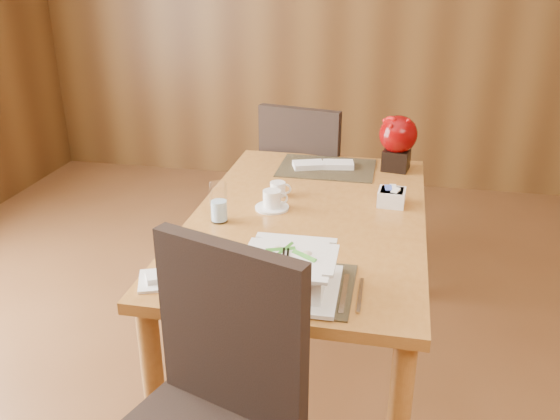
% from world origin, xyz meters
% --- Properties ---
extents(dining_table, '(0.90, 1.50, 0.75)m').
position_xyz_m(dining_table, '(0.00, 0.60, 0.65)').
color(dining_table, '#AB6F2F').
rests_on(dining_table, ground).
extents(placemat_near, '(0.45, 0.33, 0.01)m').
position_xyz_m(placemat_near, '(0.00, 0.05, 0.75)').
color(placemat_near, black).
rests_on(placemat_near, dining_table).
extents(placemat_far, '(0.45, 0.33, 0.01)m').
position_xyz_m(placemat_far, '(0.00, 1.15, 0.75)').
color(placemat_far, black).
rests_on(placemat_far, dining_table).
extents(soup_setting, '(0.31, 0.31, 0.12)m').
position_xyz_m(soup_setting, '(0.03, 0.03, 0.81)').
color(soup_setting, white).
rests_on(soup_setting, dining_table).
extents(coffee_cup, '(0.14, 0.14, 0.08)m').
position_xyz_m(coffee_cup, '(-0.15, 0.63, 0.78)').
color(coffee_cup, white).
rests_on(coffee_cup, dining_table).
extents(water_glass, '(0.08, 0.08, 0.15)m').
position_xyz_m(water_glass, '(-0.32, 0.47, 0.83)').
color(water_glass, white).
rests_on(water_glass, dining_table).
extents(creamer_jug, '(0.09, 0.09, 0.06)m').
position_xyz_m(creamer_jug, '(-0.16, 0.77, 0.78)').
color(creamer_jug, white).
rests_on(creamer_jug, dining_table).
extents(sugar_caddy, '(0.11, 0.11, 0.06)m').
position_xyz_m(sugar_caddy, '(0.31, 0.77, 0.78)').
color(sugar_caddy, white).
rests_on(sugar_caddy, dining_table).
extents(berry_decor, '(0.18, 0.18, 0.26)m').
position_xyz_m(berry_decor, '(0.32, 1.20, 0.90)').
color(berry_decor, black).
rests_on(berry_decor, dining_table).
extents(napkins_far, '(0.30, 0.17, 0.03)m').
position_xyz_m(napkins_far, '(-0.01, 1.15, 0.77)').
color(napkins_far, silver).
rests_on(napkins_far, dining_table).
extents(bread_plate, '(0.18, 0.18, 0.01)m').
position_xyz_m(bread_plate, '(-0.37, -0.00, 0.75)').
color(bread_plate, white).
rests_on(bread_plate, dining_table).
extents(near_chair, '(0.60, 0.60, 1.02)m').
position_xyz_m(near_chair, '(-0.12, -0.35, 0.57)').
color(near_chair, black).
rests_on(near_chair, ground).
extents(far_chair, '(0.54, 0.54, 0.98)m').
position_xyz_m(far_chair, '(-0.15, 1.50, 0.55)').
color(far_chair, black).
rests_on(far_chair, ground).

